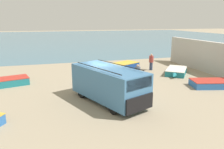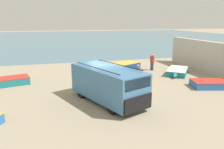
# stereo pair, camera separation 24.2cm
# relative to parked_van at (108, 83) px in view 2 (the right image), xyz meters

# --- Properties ---
(ground_plane) EXTENTS (200.00, 200.00, 0.00)m
(ground_plane) POSITION_rel_parked_van_xyz_m (0.48, 1.84, -1.21)
(ground_plane) COLOR gray
(sea_water) EXTENTS (120.00, 80.00, 0.01)m
(sea_water) POSITION_rel_parked_van_xyz_m (0.48, 53.84, -1.20)
(sea_water) COLOR #477084
(sea_water) RESTS_ON ground_plane
(parked_van) EXTENTS (4.00, 5.85, 2.32)m
(parked_van) POSITION_rel_parked_van_xyz_m (0.00, 0.00, 0.00)
(parked_van) COLOR teal
(parked_van) RESTS_ON ground_plane
(fishing_rowboat_1) EXTENTS (4.81, 2.55, 0.53)m
(fishing_rowboat_1) POSITION_rel_parked_van_xyz_m (9.00, 0.66, -0.94)
(fishing_rowboat_1) COLOR #2D66AD
(fishing_rowboat_1) RESTS_ON ground_plane
(fishing_rowboat_2) EXTENTS (4.53, 3.17, 0.68)m
(fishing_rowboat_2) POSITION_rel_parked_van_xyz_m (3.67, 8.44, -0.87)
(fishing_rowboat_2) COLOR navy
(fishing_rowboat_2) RESTS_ON ground_plane
(fishing_rowboat_3) EXTENTS (3.32, 3.68, 0.54)m
(fishing_rowboat_3) POSITION_rel_parked_van_xyz_m (8.16, 5.18, -0.94)
(fishing_rowboat_3) COLOR #1E757F
(fishing_rowboat_3) RESTS_ON ground_plane
(fisherman_0) EXTENTS (0.47, 0.47, 1.79)m
(fisherman_0) POSITION_rel_parked_van_xyz_m (0.29, 4.15, -0.14)
(fisherman_0) COLOR navy
(fisherman_0) RESTS_ON ground_plane
(fisherman_1) EXTENTS (0.45, 0.45, 1.70)m
(fisherman_1) POSITION_rel_parked_van_xyz_m (6.62, 7.46, -0.19)
(fisherman_1) COLOR navy
(fisherman_1) RESTS_ON ground_plane
(fisherman_2) EXTENTS (0.43, 0.43, 1.62)m
(fisherman_2) POSITION_rel_parked_van_xyz_m (3.28, 3.13, -0.24)
(fisherman_2) COLOR #5B564C
(fisherman_2) RESTS_ON ground_plane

